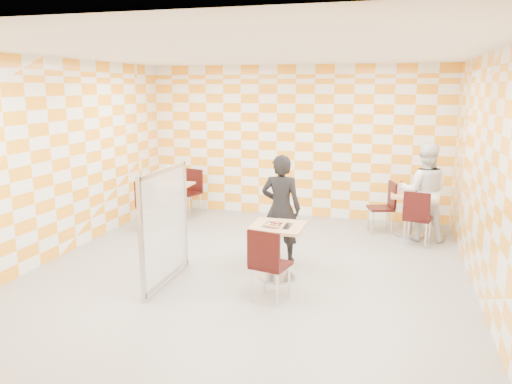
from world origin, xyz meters
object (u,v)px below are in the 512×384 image
Objects in this scene: man_white at (424,192)px; chair_second_front at (417,214)px; chair_empty_near at (149,202)px; partition at (165,226)px; main_table at (277,242)px; chair_empty_far at (191,188)px; chair_main_front at (267,260)px; chair_second_side at (386,203)px; sport_bottle at (401,187)px; soda_bottle at (416,188)px; second_table at (411,207)px; man_dark at (281,209)px; empty_table at (172,196)px.

chair_second_front is at bearing 76.11° from man_white.
partition reaches higher than chair_empty_near.
main_table is 3.90m from chair_empty_far.
chair_main_front is 3.70m from chair_second_side.
chair_empty_near reaches higher than main_table.
man_white is at bearing 59.14° from chair_main_front.
man_white reaches higher than partition.
chair_second_side reaches higher than main_table.
soda_bottle is (0.25, -0.11, 0.01)m from sport_bottle.
chair_empty_far is (-4.38, 1.02, 0.00)m from chair_second_front.
chair_second_front is 4.49m from chair_empty_far.
soda_bottle reaches higher than chair_second_front.
chair_second_front is 4.63m from chair_empty_near.
soda_bottle is at bearing -5.02° from chair_empty_far.
chair_second_side is (-0.43, 0.07, 0.04)m from second_table.
sport_bottle is at bearing -132.65° from man_dark.
chair_empty_near is 1.42m from chair_empty_far.
second_table is at bearing -9.66° from chair_second_side.
chair_second_side is (1.37, 2.65, 0.04)m from main_table.
main_table is at bearing -124.94° from second_table.
chair_second_front reaches higher than main_table.
man_white is (4.73, 0.82, 0.29)m from chair_empty_near.
man_white is at bearing -40.22° from second_table.
sport_bottle is at bearing 5.47° from empty_table.
man_dark is at bearing -127.34° from chair_second_side.
empty_table is (-4.41, -0.26, 0.00)m from second_table.
chair_second_side is 0.39m from sport_bottle.
chair_empty_far is (0.24, 1.40, 0.00)m from chair_empty_near.
chair_empty_far is at bearing 174.95° from chair_second_side.
partition reaches higher than second_table.
chair_empty_near is (-2.80, 2.40, 0.00)m from chair_main_front.
empty_table is at bearing 130.56° from chair_main_front.
partition is at bearing 42.44° from man_dark.
chair_second_side is 4.02× the size of soda_bottle.
chair_main_front is at bearing 59.43° from man_white.
chair_empty_near is at bearing -99.72° from chair_empty_far.
second_table is 0.43m from chair_second_side.
chair_main_front is 1.00× the size of chair_second_front.
chair_empty_near is 1.00× the size of chair_empty_far.
chair_second_side is at bearing 126.89° from chair_second_front.
partition reaches higher than main_table.
empty_table is 4.50m from soda_bottle.
man_white is 0.48m from sport_bottle.
man_white reaches higher than chair_empty_far.
chair_second_side is at bearing 69.28° from chair_main_front.
chair_second_front is (0.08, -0.60, 0.04)m from second_table.
man_dark is at bearing 39.41° from man_white.
soda_bottle is at bearing 44.11° from partition.
partition is at bearing 169.70° from chair_main_front.
man_white reaches higher than chair_second_front.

